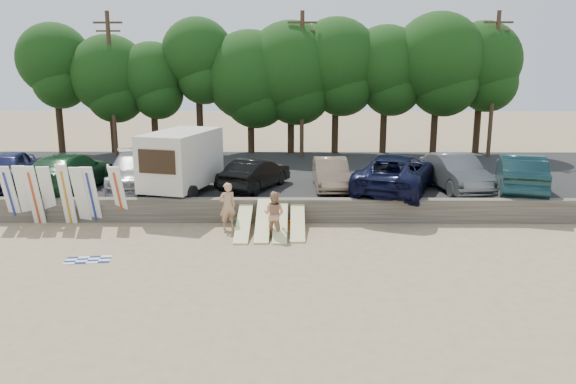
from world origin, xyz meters
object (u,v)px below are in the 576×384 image
car_7 (521,173)px  car_2 (133,171)px  car_3 (256,174)px  car_0 (6,170)px  car_1 (69,172)px  cooler (240,222)px  beachgoer_b (274,214)px  box_trailer (181,159)px  car_6 (456,172)px  beachgoer_a (227,206)px  car_4 (331,174)px  car_5 (395,173)px

car_7 → car_2: bearing=13.5°
car_3 → car_0: bearing=23.8°
car_1 → cooler: 9.17m
beachgoer_b → cooler: (-1.47, 1.49, -0.74)m
box_trailer → car_7: size_ratio=0.91×
car_2 → car_6: bearing=-12.8°
beachgoer_a → cooler: size_ratio=5.05×
car_0 → car_2: size_ratio=0.91×
car_2 → car_7: car_7 is taller
car_3 → car_6: size_ratio=0.88×
car_0 → car_6: car_0 is taller
car_4 → car_7: size_ratio=0.81×
box_trailer → car_7: box_trailer is taller
car_3 → car_4: size_ratio=1.01×
box_trailer → car_5: size_ratio=0.76×
beachgoer_a → beachgoer_b: bearing=127.4°
car_0 → car_1: (3.24, -0.48, 0.01)m
car_5 → car_4: bearing=5.8°
car_1 → box_trailer: bearing=177.9°
car_3 → car_5: bearing=-162.0°
car_1 → car_6: car_1 is taller
car_2 → car_5: (12.37, -0.98, 0.09)m
box_trailer → car_2: 2.99m
beachgoer_a → cooler: beachgoer_a is taller
car_6 → cooler: size_ratio=13.31×
car_5 → cooler: car_5 is taller
car_4 → box_trailer: bearing=-173.0°
car_4 → car_5: 3.01m
car_7 → cooler: 13.20m
car_1 → beachgoer_a: car_1 is taller
car_4 → beachgoer_a: (-4.42, -4.39, -0.46)m
box_trailer → car_2: size_ratio=0.88×
car_4 → beachgoer_a: size_ratio=2.29×
cooler → beachgoer_b: bearing=-52.6°
car_4 → car_6: car_6 is taller
cooler → car_5: bearing=17.1°
car_2 → car_3: car_2 is taller
car_6 → car_7: (2.86, -0.46, 0.06)m
car_2 → beachgoer_b: bearing=-50.3°
car_2 → car_5: 12.41m
car_1 → car_3: bearing=-172.6°
car_0 → cooler: size_ratio=13.33×
cooler → car_3: bearing=76.4°
box_trailer → car_7: (15.59, 0.44, -0.71)m
car_3 → beachgoer_a: size_ratio=2.31×
car_0 → car_1: bearing=-19.5°
beachgoer_a → cooler: 1.04m
car_3 → car_5: 6.51m
car_3 → car_6: car_6 is taller
car_3 → car_6: bearing=-156.2°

